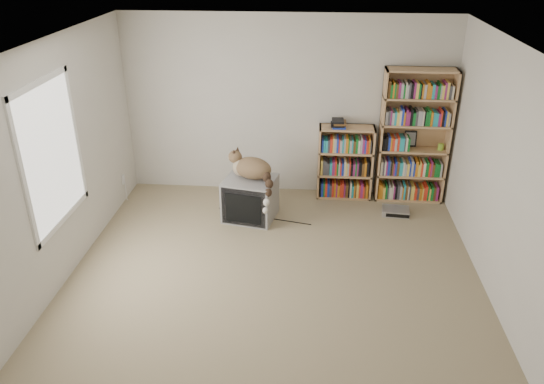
# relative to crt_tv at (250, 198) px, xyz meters

# --- Properties ---
(floor) EXTENTS (4.50, 5.00, 0.01)m
(floor) POSITION_rel_crt_tv_xyz_m (0.42, -1.61, -0.27)
(floor) COLOR gray
(floor) RESTS_ON ground
(wall_back) EXTENTS (4.50, 0.02, 2.50)m
(wall_back) POSITION_rel_crt_tv_xyz_m (0.42, 0.89, 0.98)
(wall_back) COLOR beige
(wall_back) RESTS_ON floor
(wall_front) EXTENTS (4.50, 0.02, 2.50)m
(wall_front) POSITION_rel_crt_tv_xyz_m (0.42, -4.11, 0.98)
(wall_front) COLOR beige
(wall_front) RESTS_ON floor
(wall_left) EXTENTS (0.02, 5.00, 2.50)m
(wall_left) POSITION_rel_crt_tv_xyz_m (-1.83, -1.61, 0.98)
(wall_left) COLOR beige
(wall_left) RESTS_ON floor
(wall_right) EXTENTS (0.02, 5.00, 2.50)m
(wall_right) POSITION_rel_crt_tv_xyz_m (2.67, -1.61, 0.98)
(wall_right) COLOR beige
(wall_right) RESTS_ON floor
(ceiling) EXTENTS (4.50, 5.00, 0.02)m
(ceiling) POSITION_rel_crt_tv_xyz_m (0.42, -1.61, 2.23)
(ceiling) COLOR white
(ceiling) RESTS_ON wall_back
(window) EXTENTS (0.02, 1.22, 1.52)m
(window) POSITION_rel_crt_tv_xyz_m (-1.82, -1.41, 1.13)
(window) COLOR white
(window) RESTS_ON wall_left
(crt_tv) EXTENTS (0.74, 0.69, 0.55)m
(crt_tv) POSITION_rel_crt_tv_xyz_m (0.00, 0.00, 0.00)
(crt_tv) COLOR gray
(crt_tv) RESTS_ON floor
(cat) EXTENTS (0.70, 0.74, 0.61)m
(cat) POSITION_rel_crt_tv_xyz_m (0.06, -0.03, 0.38)
(cat) COLOR #3B2C18
(cat) RESTS_ON crt_tv
(bookcase_tall) EXTENTS (0.92, 0.30, 1.84)m
(bookcase_tall) POSITION_rel_crt_tv_xyz_m (2.15, 0.75, 0.60)
(bookcase_tall) COLOR tan
(bookcase_tall) RESTS_ON floor
(bookcase_short) EXTENTS (0.76, 0.30, 1.04)m
(bookcase_short) POSITION_rel_crt_tv_xyz_m (1.25, 0.75, 0.21)
(bookcase_short) COLOR tan
(bookcase_short) RESTS_ON floor
(book_stack) EXTENTS (0.19, 0.25, 0.11)m
(book_stack) POSITION_rel_crt_tv_xyz_m (1.13, 0.71, 0.82)
(book_stack) COLOR red
(book_stack) RESTS_ON bookcase_short
(green_mug) EXTENTS (0.08, 0.08, 0.09)m
(green_mug) POSITION_rel_crt_tv_xyz_m (2.52, 0.73, 0.52)
(green_mug) COLOR #85B734
(green_mug) RESTS_ON bookcase_tall
(framed_print) EXTENTS (0.17, 0.05, 0.22)m
(framed_print) POSITION_rel_crt_tv_xyz_m (2.13, 0.83, 0.59)
(framed_print) COLOR black
(framed_print) RESTS_ON bookcase_tall
(dvd_player) EXTENTS (0.38, 0.29, 0.08)m
(dvd_player) POSITION_rel_crt_tv_xyz_m (1.93, 0.23, -0.23)
(dvd_player) COLOR #B1B1B6
(dvd_player) RESTS_ON floor
(wall_outlet) EXTENTS (0.01, 0.08, 0.13)m
(wall_outlet) POSITION_rel_crt_tv_xyz_m (-1.82, 0.34, 0.05)
(wall_outlet) COLOR silver
(wall_outlet) RESTS_ON wall_left
(floor_cables) EXTENTS (1.20, 0.70, 0.01)m
(floor_cables) POSITION_rel_crt_tv_xyz_m (0.42, -0.12, -0.27)
(floor_cables) COLOR black
(floor_cables) RESTS_ON floor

